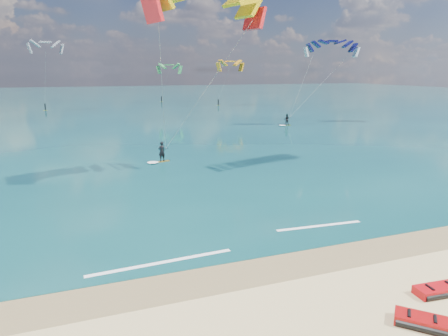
# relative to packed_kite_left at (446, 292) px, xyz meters

# --- Properties ---
(ground) EXTENTS (320.00, 320.00, 0.00)m
(ground) POSITION_rel_packed_kite_left_xyz_m (-6.66, 40.98, 0.00)
(ground) COLOR tan
(ground) RESTS_ON ground
(wet_sand_strip) EXTENTS (320.00, 2.40, 0.01)m
(wet_sand_strip) POSITION_rel_packed_kite_left_xyz_m (-6.66, 3.98, 0.00)
(wet_sand_strip) COLOR brown
(wet_sand_strip) RESTS_ON ground
(sea) EXTENTS (320.00, 200.00, 0.04)m
(sea) POSITION_rel_packed_kite_left_xyz_m (-6.66, 104.98, 0.02)
(sea) COLOR #0B373C
(sea) RESTS_ON ground
(packed_kite_left) EXTENTS (2.84, 1.23, 0.37)m
(packed_kite_left) POSITION_rel_packed_kite_left_xyz_m (0.00, 0.00, 0.00)
(packed_kite_left) COLOR #B8090F
(packed_kite_left) RESTS_ON ground
(packed_kite_mid) EXTENTS (2.49, 2.48, 0.40)m
(packed_kite_mid) POSITION_rel_packed_kite_left_xyz_m (-2.31, -1.46, 0.00)
(packed_kite_mid) COLOR #9D0A0B
(packed_kite_mid) RESTS_ON ground
(kitesurfer_main) EXTENTS (10.59, 9.12, 15.79)m
(kitesurfer_main) POSITION_rel_packed_kite_left_xyz_m (-4.51, 22.00, 8.11)
(kitesurfer_main) COLOR gold
(kitesurfer_main) RESTS_ON sea
(kitesurfer_far) EXTENTS (12.65, 4.70, 13.87)m
(kitesurfer_far) POSITION_rel_packed_kite_left_xyz_m (20.12, 42.53, 7.51)
(kitesurfer_far) COLOR #90BD1C
(kitesurfer_far) RESTS_ON sea
(shoreline_foam) EXTENTS (14.55, 1.89, 0.01)m
(shoreline_foam) POSITION_rel_packed_kite_left_xyz_m (-5.90, 6.55, 0.04)
(shoreline_foam) COLOR white
(shoreline_foam) RESTS_ON ground
(distant_kites) EXTENTS (76.06, 33.94, 13.41)m
(distant_kites) POSITION_rel_packed_kite_left_xyz_m (-16.97, 80.70, 5.54)
(distant_kites) COLOR #9898A1
(distant_kites) RESTS_ON ground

